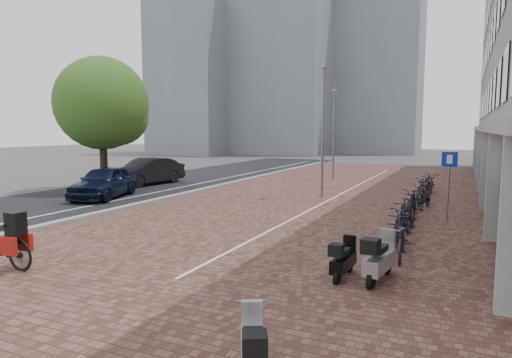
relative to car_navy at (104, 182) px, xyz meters
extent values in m
plane|color=#474442|center=(8.14, -5.65, -0.80)|extent=(140.00, 140.00, 0.00)
cube|color=brown|center=(10.14, 6.35, -0.79)|extent=(14.50, 42.00, 0.04)
cube|color=black|center=(-0.86, 6.35, -0.79)|extent=(8.00, 50.00, 0.03)
cube|color=gray|center=(3.04, 6.35, -0.73)|extent=(0.35, 42.00, 0.14)
cube|color=white|center=(1.14, 6.35, -0.78)|extent=(0.12, 44.00, 0.00)
cube|color=white|center=(10.34, 6.35, -0.76)|extent=(0.10, 30.00, 0.00)
cube|color=black|center=(17.74, 10.35, 0.90)|extent=(0.15, 38.00, 3.20)
cube|color=#9F9F9A|center=(17.54, 10.35, 2.65)|extent=(1.60, 38.00, 0.30)
cube|color=#9F9F9A|center=(16.94, -7.65, 0.90)|extent=(0.35, 0.35, 3.40)
cube|color=#9F9F9A|center=(16.94, -1.65, 0.90)|extent=(0.35, 0.35, 3.40)
cube|color=#9F9F9A|center=(16.94, 4.35, 0.90)|extent=(0.35, 0.35, 3.40)
cube|color=#9F9F9A|center=(16.94, 10.35, 0.90)|extent=(0.35, 0.35, 3.40)
cube|color=#9F9F9A|center=(16.94, 16.35, 0.90)|extent=(0.35, 0.35, 3.40)
cube|color=#9F9F9A|center=(16.94, 22.35, 0.90)|extent=(0.35, 0.35, 3.40)
cube|color=#9F9F9A|center=(16.94, 28.35, 0.90)|extent=(0.35, 0.35, 3.40)
cube|color=gray|center=(-7.86, 42.35, 15.20)|extent=(14.00, 12.00, 32.00)
cube|color=gray|center=(4.14, 49.35, 12.20)|extent=(12.00, 10.00, 26.00)
cube|color=gray|center=(-17.86, 36.35, 9.20)|extent=(10.00, 10.00, 20.00)
imported|color=black|center=(0.00, 0.00, 0.00)|extent=(3.18, 5.03, 1.60)
imported|color=black|center=(-1.51, 5.19, 0.03)|extent=(2.43, 5.21, 1.65)
imported|color=black|center=(5.99, -9.75, -0.18)|extent=(2.08, 0.65, 1.24)
cube|color=black|center=(5.99, -9.75, 0.38)|extent=(0.38, 0.36, 0.56)
cube|color=maroon|center=(6.21, -9.75, -0.12)|extent=(0.44, 0.14, 0.43)
cylinder|color=slate|center=(15.64, 0.98, 0.39)|extent=(0.07, 0.07, 2.37)
cube|color=#0C26A5|center=(15.64, 0.95, 1.52)|extent=(0.54, 0.09, 0.54)
cylinder|color=slate|center=(9.81, 4.42, 2.38)|extent=(0.12, 0.12, 6.36)
cylinder|color=gray|center=(8.10, 12.63, 2.18)|extent=(0.12, 0.12, 5.96)
cylinder|color=#382619|center=(-1.88, 1.98, 0.80)|extent=(0.41, 0.41, 3.20)
sphere|color=#32571D|center=(-1.88, 1.98, 4.00)|extent=(5.03, 5.03, 5.03)
sphere|color=#32571D|center=(-1.31, 2.67, 3.31)|extent=(3.20, 3.20, 3.20)
imported|color=black|center=(14.73, -4.65, -0.28)|extent=(0.87, 2.03, 1.04)
imported|color=black|center=(14.51, -3.50, -0.27)|extent=(0.59, 1.77, 1.05)
imported|color=black|center=(14.54, -2.35, -0.28)|extent=(0.86, 2.03, 1.04)
imported|color=#15203B|center=(14.34, -1.20, -0.27)|extent=(0.50, 1.75, 1.05)
imported|color=black|center=(14.45, -0.05, -0.28)|extent=(1.10, 2.07, 1.04)
imported|color=black|center=(14.42, 1.10, -0.27)|extent=(0.60, 1.77, 1.05)
imported|color=#232328|center=(14.33, 2.25, -0.28)|extent=(0.85, 2.02, 1.04)
imported|color=black|center=(14.66, 3.40, -0.27)|extent=(0.79, 1.81, 1.05)
imported|color=#66645D|center=(14.40, 4.55, -0.28)|extent=(1.05, 2.07, 1.04)
imported|color=#15183A|center=(14.39, 5.70, -0.27)|extent=(0.70, 1.79, 1.05)
imported|color=black|center=(14.25, 6.85, -0.28)|extent=(1.01, 2.06, 1.04)
imported|color=#15203A|center=(14.42, 8.00, -0.27)|extent=(0.63, 1.78, 1.05)
imported|color=black|center=(14.56, 9.15, -0.28)|extent=(0.82, 2.02, 1.04)
camera|label=1|loc=(16.16, -16.81, 2.61)|focal=31.55mm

